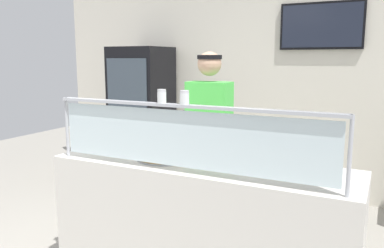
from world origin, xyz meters
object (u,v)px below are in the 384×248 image
object	(u,v)px
worker_figure	(209,137)
drink_fridge	(142,116)
pizza_server	(160,154)
pizza_tray	(164,157)
pepper_flake_shaker	(184,98)
parmesan_shaker	(162,97)

from	to	relation	value
worker_figure	drink_fridge	world-z (taller)	drink_fridge
pizza_server	worker_figure	size ratio (longest dim) A/B	0.16
drink_fridge	pizza_tray	bearing A→B (deg)	-52.18
pizza_tray	pepper_flake_shaker	xyz separation A→B (m)	(0.31, -0.25, 0.48)
pizza_tray	pizza_server	size ratio (longest dim) A/B	1.47
pizza_server	parmesan_shaker	bearing A→B (deg)	-59.46
parmesan_shaker	pepper_flake_shaker	size ratio (longest dim) A/B	1.01
pizza_tray	worker_figure	xyz separation A→B (m)	(0.08, 0.65, 0.04)
parmesan_shaker	pizza_server	bearing A→B (deg)	124.70
pizza_server	pepper_flake_shaker	size ratio (longest dim) A/B	3.07
worker_figure	pepper_flake_shaker	bearing A→B (deg)	-75.80
pepper_flake_shaker	drink_fridge	bearing A→B (deg)	129.61
drink_fridge	pizza_server	bearing A→B (deg)	-52.87
pizza_server	worker_figure	distance (m)	0.68
pizza_server	worker_figure	xyz separation A→B (m)	(0.10, 0.67, 0.02)
parmesan_shaker	pizza_tray	bearing A→B (deg)	118.90
pizza_server	pepper_flake_shaker	world-z (taller)	pepper_flake_shaker
pizza_tray	pizza_server	distance (m)	0.04
pepper_flake_shaker	drink_fridge	world-z (taller)	drink_fridge
drink_fridge	parmesan_shaker	bearing A→B (deg)	-53.12
pepper_flake_shaker	drink_fridge	distance (m)	2.89
parmesan_shaker	worker_figure	distance (m)	1.01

